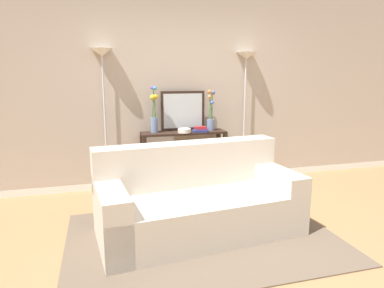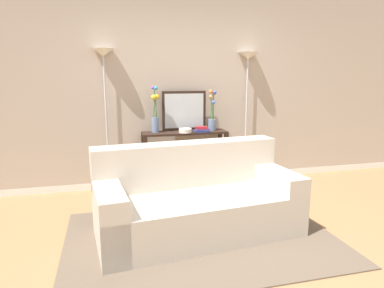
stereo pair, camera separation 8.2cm
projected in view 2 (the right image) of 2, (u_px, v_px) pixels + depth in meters
The scene contains 13 objects.
ground_plane at pixel (240, 251), 3.12m from camera, with size 16.00×16.00×0.02m, color #9E754C.
back_wall at pixel (186, 80), 4.87m from camera, with size 12.00×0.15×3.02m.
area_rug at pixel (201, 237), 3.35m from camera, with size 2.58×1.80×0.01m.
couch at pixel (196, 202), 3.44m from camera, with size 2.05×1.09×0.88m.
console_table at pixel (185, 150), 4.76m from camera, with size 1.17×0.32×0.81m.
floor_lamp_left at pixel (104, 81), 4.46m from camera, with size 0.28×0.28×1.91m.
floor_lamp_right at pixel (247, 81), 4.95m from camera, with size 0.28×0.28×1.89m.
wall_mirror at pixel (184, 111), 4.78m from camera, with size 0.62×0.02×0.55m.
vase_tall_flowers at pixel (155, 115), 4.59m from camera, with size 0.12×0.12×0.63m.
vase_short_flowers at pixel (212, 116), 4.79m from camera, with size 0.11×0.12×0.57m.
fruit_bowl at pixel (185, 130), 4.61m from camera, with size 0.18×0.18×0.06m.
book_stack at pixel (202, 129), 4.67m from camera, with size 0.21×0.15×0.07m.
book_row_under_console at pixel (163, 186), 4.78m from camera, with size 0.32×0.17×0.12m.
Camera 2 is at (-1.13, -2.67, 1.56)m, focal length 31.97 mm.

